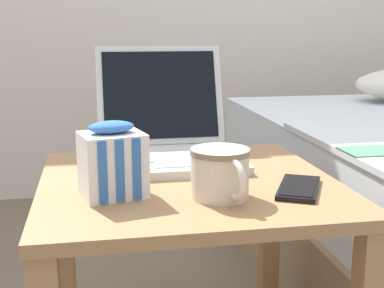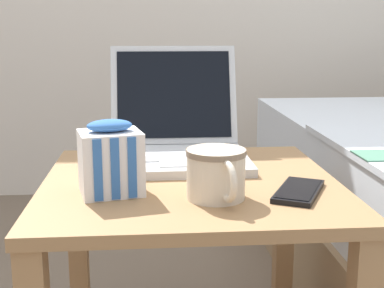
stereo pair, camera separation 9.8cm
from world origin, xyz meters
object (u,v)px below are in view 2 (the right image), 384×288
at_px(snack_bag, 111,160).
at_px(cell_phone, 299,191).
at_px(mug_front_left, 216,171).
at_px(laptop, 177,137).

bearing_deg(snack_bag, cell_phone, -5.23).
relative_size(mug_front_left, snack_bag, 1.06).
bearing_deg(mug_front_left, laptop, 100.09).
xyz_separation_m(snack_bag, cell_phone, (0.33, -0.03, -0.06)).
bearing_deg(laptop, mug_front_left, -79.91).
height_order(mug_front_left, cell_phone, mug_front_left).
distance_m(laptop, mug_front_left, 0.30).
relative_size(mug_front_left, cell_phone, 0.86).
xyz_separation_m(mug_front_left, snack_bag, (-0.18, 0.05, 0.01)).
bearing_deg(mug_front_left, cell_phone, 5.63).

